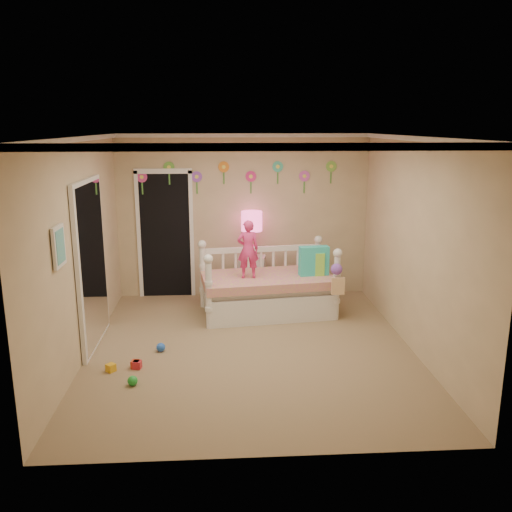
{
  "coord_description": "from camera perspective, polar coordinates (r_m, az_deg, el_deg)",
  "views": [
    {
      "loc": [
        -0.33,
        -6.21,
        2.73
      ],
      "look_at": [
        0.1,
        0.6,
        1.05
      ],
      "focal_mm": 37.5,
      "sensor_mm": 36.0,
      "label": 1
    }
  ],
  "objects": [
    {
      "name": "crown_molding",
      "position": [
        6.22,
        -0.58,
        12.36
      ],
      "size": [
        4.0,
        4.5,
        0.06
      ],
      "primitive_type": null,
      "color": "white",
      "rests_on": "ceiling"
    },
    {
      "name": "hanging_bag",
      "position": [
        7.49,
        8.58,
        -2.55
      ],
      "size": [
        0.2,
        0.16,
        0.36
      ],
      "primitive_type": null,
      "color": "beige",
      "rests_on": "daybed"
    },
    {
      "name": "floor",
      "position": [
        6.79,
        -0.53,
        -9.87
      ],
      "size": [
        4.0,
        4.5,
        0.01
      ],
      "primitive_type": "cube",
      "color": "#7F684C",
      "rests_on": "ground"
    },
    {
      "name": "back_wall",
      "position": [
        8.59,
        -1.37,
        4.24
      ],
      "size": [
        4.0,
        0.01,
        2.6
      ],
      "primitive_type": "cube",
      "color": "tan",
      "rests_on": "floor"
    },
    {
      "name": "flower_decals",
      "position": [
        8.49,
        -2.0,
        8.48
      ],
      "size": [
        3.4,
        0.02,
        0.5
      ],
      "primitive_type": null,
      "color": "#B2668C",
      "rests_on": "back_wall"
    },
    {
      "name": "toy_scatter",
      "position": [
        6.46,
        -12.11,
        -10.96
      ],
      "size": [
        0.84,
        1.32,
        0.11
      ],
      "primitive_type": null,
      "rotation": [
        0.0,
        0.0,
        -0.03
      ],
      "color": "#996666",
      "rests_on": "floor"
    },
    {
      "name": "ceiling",
      "position": [
        6.22,
        -0.58,
        12.63
      ],
      "size": [
        4.0,
        4.5,
        0.01
      ],
      "primitive_type": "cube",
      "color": "white",
      "rests_on": "floor"
    },
    {
      "name": "table_lamp",
      "position": [
        8.4,
        -0.46,
        3.13
      ],
      "size": [
        0.33,
        0.33,
        0.73
      ],
      "color": "#F0207C",
      "rests_on": "nightstand"
    },
    {
      "name": "right_wall",
      "position": [
        6.79,
        16.56,
        1.08
      ],
      "size": [
        0.01,
        4.5,
        2.6
      ],
      "primitive_type": "cube",
      "color": "tan",
      "rests_on": "floor"
    },
    {
      "name": "nightstand",
      "position": [
        8.59,
        -0.45,
        -2.29
      ],
      "size": [
        0.46,
        0.38,
        0.69
      ],
      "primitive_type": "cube",
      "rotation": [
        0.0,
        0.0,
        -0.16
      ],
      "color": "white",
      "rests_on": "floor"
    },
    {
      "name": "left_wall",
      "position": [
        6.59,
        -18.2,
        0.59
      ],
      "size": [
        0.01,
        4.5,
        2.6
      ],
      "primitive_type": "cube",
      "color": "tan",
      "rests_on": "floor"
    },
    {
      "name": "child",
      "position": [
        7.61,
        -0.86,
        0.72
      ],
      "size": [
        0.32,
        0.22,
        0.84
      ],
      "primitive_type": "imported",
      "rotation": [
        0.0,
        0.0,
        3.19
      ],
      "color": "#EE3680",
      "rests_on": "daybed"
    },
    {
      "name": "closet_doorway",
      "position": [
        8.66,
        -9.65,
        2.35
      ],
      "size": [
        0.9,
        0.04,
        2.07
      ],
      "primitive_type": "cube",
      "color": "black",
      "rests_on": "back_wall"
    },
    {
      "name": "pillow_turquoise",
      "position": [
        7.85,
        6.18,
        -0.51
      ],
      "size": [
        0.44,
        0.2,
        0.43
      ],
      "primitive_type": "cube",
      "rotation": [
        0.0,
        0.0,
        0.12
      ],
      "color": "#24B893",
      "rests_on": "daybed"
    },
    {
      "name": "daybed",
      "position": [
        7.86,
        1.22,
        -2.48
      ],
      "size": [
        2.04,
        1.27,
        1.05
      ],
      "primitive_type": null,
      "rotation": [
        0.0,
        0.0,
        0.12
      ],
      "color": "white",
      "rests_on": "floor"
    },
    {
      "name": "mirror_closet",
      "position": [
        6.92,
        -17.12,
        -0.85
      ],
      "size": [
        0.07,
        1.3,
        2.1
      ],
      "primitive_type": "cube",
      "color": "white",
      "rests_on": "left_wall"
    },
    {
      "name": "wall_picture",
      "position": [
        5.68,
        -20.3,
        0.98
      ],
      "size": [
        0.05,
        0.34,
        0.42
      ],
      "primitive_type": "cube",
      "color": "white",
      "rests_on": "left_wall"
    },
    {
      "name": "pillow_lime",
      "position": [
        7.85,
        5.99,
        -0.84
      ],
      "size": [
        0.37,
        0.15,
        0.34
      ],
      "primitive_type": "cube",
      "rotation": [
        0.0,
        0.0,
        -0.06
      ],
      "color": "#8EDE43",
      "rests_on": "daybed"
    }
  ]
}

